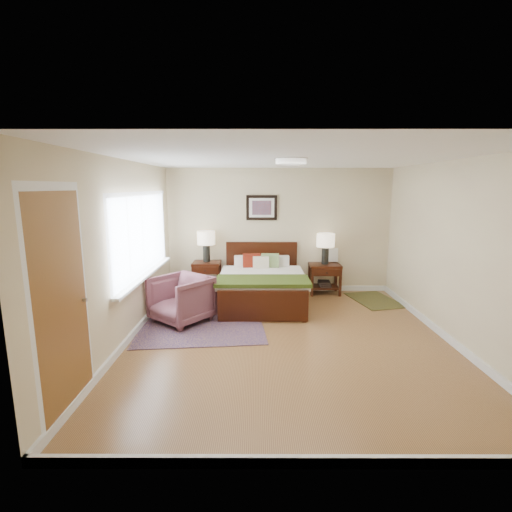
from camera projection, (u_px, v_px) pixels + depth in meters
The scene contains 18 objects.
floor at pixel (288, 338), 5.30m from camera, with size 5.00×5.00×0.00m, color olive.
back_wall at pixel (279, 231), 7.53m from camera, with size 4.50×0.04×2.50m, color beige.
front_wall at pixel (320, 314), 2.61m from camera, with size 4.50×0.04×2.50m, color beige.
left_wall at pixel (125, 252), 5.07m from camera, with size 0.04×5.00×2.50m, color beige.
right_wall at pixel (454, 252), 5.06m from camera, with size 0.04×5.00×2.50m, color beige.
ceiling at pixel (291, 158), 4.84m from camera, with size 4.50×5.00×0.02m, color white.
window at pixel (144, 236), 5.74m from camera, with size 0.11×2.72×1.32m.
door at pixel (62, 305), 3.39m from camera, with size 0.06×1.00×2.18m.
ceil_fixture at pixel (291, 161), 4.84m from camera, with size 0.44×0.44×0.08m.
bed at pixel (262, 279), 6.76m from camera, with size 1.56×1.88×1.01m.
wall_art at pixel (262, 208), 7.41m from camera, with size 0.62×0.05×0.50m.
nightstand_left at pixel (207, 268), 7.41m from camera, with size 0.55×0.49×0.65m.
nightstand_right at pixel (325, 275), 7.44m from camera, with size 0.61×0.46×0.61m.
lamp_left at pixel (206, 240), 7.33m from camera, with size 0.35×0.35×0.61m.
lamp_right at pixel (326, 243), 7.34m from camera, with size 0.35×0.35×0.61m.
armchair at pixel (181, 299), 5.89m from camera, with size 0.80×0.82×0.75m, color brown.
rug_persian at pixel (204, 314), 6.28m from camera, with size 1.89×2.67×0.01m, color #120D45.
rug_navy at pixel (374, 300), 7.06m from camera, with size 0.74×1.11×0.01m, color black.
Camera 1 is at (-0.45, -4.99, 2.14)m, focal length 26.00 mm.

